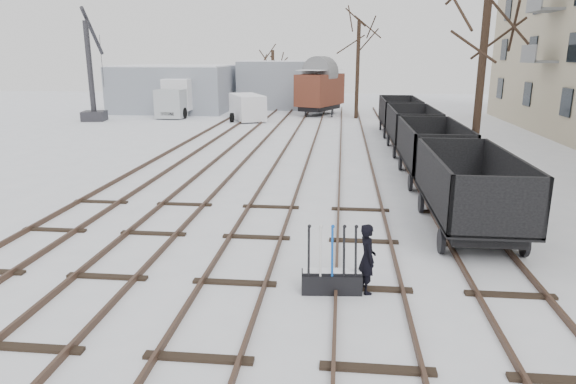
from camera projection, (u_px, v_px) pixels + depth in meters
name	position (u px, v px, depth m)	size (l,w,h in m)	color
ground	(235.00, 284.00, 11.58)	(120.00, 120.00, 0.00)	white
tracks	(293.00, 161.00, 24.69)	(13.90, 52.00, 0.16)	black
shed_left	(175.00, 88.00, 46.94)	(10.00, 8.00, 4.10)	#9298A4
shed_right	(278.00, 84.00, 49.83)	(7.00, 6.00, 4.50)	#9298A4
ground_frame	(332.00, 280.00, 11.11)	(1.33, 0.52, 1.49)	black
worker	(367.00, 258.00, 11.00)	(0.57, 0.37, 1.55)	black
freight_wagon_a	(468.00, 202.00, 14.78)	(2.27, 5.66, 2.31)	black
freight_wagon_b	(431.00, 159.00, 20.93)	(2.27, 5.66, 2.31)	black
freight_wagon_c	(412.00, 135.00, 27.08)	(2.27, 5.66, 2.31)	black
freight_wagon_d	(399.00, 121.00, 33.23)	(2.27, 5.66, 2.31)	black
box_van_wagon	(320.00, 89.00, 43.62)	(4.39, 5.62, 3.81)	black
lorry	(181.00, 97.00, 43.41)	(2.41, 6.87, 3.08)	black
panel_van	(247.00, 107.00, 40.30)	(3.66, 4.97, 2.01)	silver
crane	(93.00, 92.00, 39.88)	(1.98, 5.04, 8.47)	#2B2B2F
tree_near	(480.00, 85.00, 19.50)	(0.30, 0.30, 7.78)	black
tree_far_left	(273.00, 80.00, 48.52)	(0.30, 0.30, 5.44)	black
tree_far_right	(358.00, 71.00, 40.88)	(0.30, 0.30, 7.58)	black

